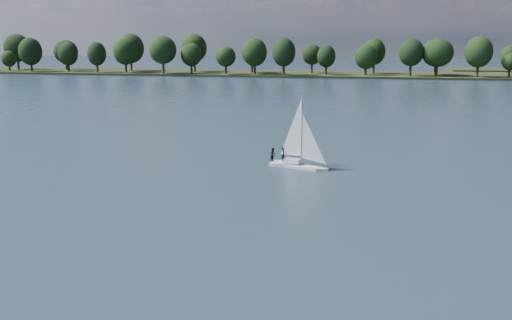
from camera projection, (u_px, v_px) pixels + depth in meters
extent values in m
plane|color=#233342|center=(283.00, 108.00, 113.21)|extent=(700.00, 700.00, 0.00)
cube|color=black|center=(329.00, 75.00, 220.50)|extent=(660.00, 40.00, 1.50)
cube|color=white|center=(296.00, 167.00, 60.99)|extent=(6.24, 3.51, 0.71)
cube|color=white|center=(297.00, 161.00, 60.84)|extent=(2.02, 1.57, 0.44)
cylinder|color=#B4B4BB|center=(297.00, 130.00, 60.15)|extent=(0.11, 0.11, 7.08)
imported|color=black|center=(283.00, 154.00, 61.18)|extent=(0.44, 0.60, 1.53)
imported|color=black|center=(273.00, 155.00, 60.95)|extent=(0.89, 0.94, 1.53)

